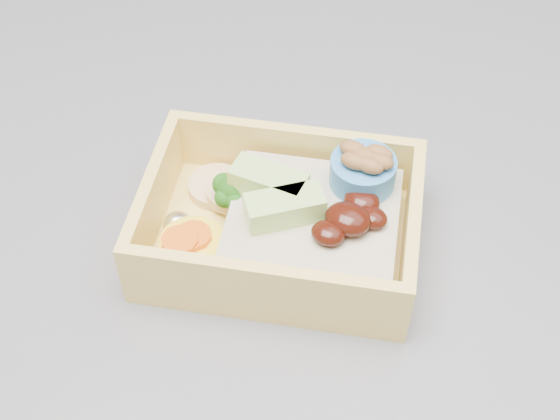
% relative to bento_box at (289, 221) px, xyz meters
% --- Properties ---
extents(bento_box, '(0.19, 0.16, 0.06)m').
position_rel_bento_box_xyz_m(bento_box, '(0.00, 0.00, 0.00)').
color(bento_box, '#FAD667').
rests_on(bento_box, island).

